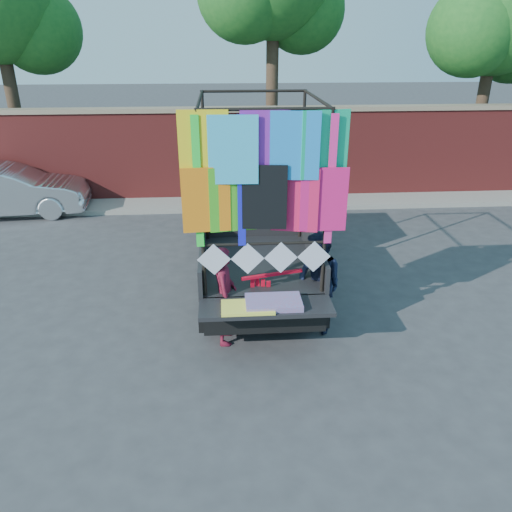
{
  "coord_description": "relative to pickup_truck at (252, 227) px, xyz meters",
  "views": [
    {
      "loc": [
        -0.55,
        -7.2,
        4.44
      ],
      "look_at": [
        -0.05,
        -0.11,
        1.27
      ],
      "focal_mm": 35.0,
      "sensor_mm": 36.0,
      "label": 1
    }
  ],
  "objects": [
    {
      "name": "streamer_bundle",
      "position": [
        0.04,
        -2.55,
        -0.03
      ],
      "size": [
        0.96,
        0.29,
        0.67
      ],
      "color": "#FA0D27",
      "rests_on": "ground"
    },
    {
      "name": "sedan",
      "position": [
        -6.23,
        3.78,
        -0.24
      ],
      "size": [
        4.13,
        1.74,
        1.33
      ],
      "primitive_type": "imported",
      "rotation": [
        0.0,
        0.0,
        1.66
      ],
      "color": "silver",
      "rests_on": "ground"
    },
    {
      "name": "ground",
      "position": [
        -0.03,
        -2.16,
        -0.91
      ],
      "size": [
        90.0,
        90.0,
        0.0
      ],
      "primitive_type": "plane",
      "color": "#38383A",
      "rests_on": "ground"
    },
    {
      "name": "tree_right",
      "position": [
        7.49,
        5.96,
        3.84
      ],
      "size": [
        4.2,
        3.3,
        6.62
      ],
      "color": "#38281C",
      "rests_on": "ground"
    },
    {
      "name": "pickup_truck",
      "position": [
        0.0,
        0.0,
        0.0
      ],
      "size": [
        2.27,
        5.69,
        3.58
      ],
      "color": "black",
      "rests_on": "ground"
    },
    {
      "name": "man",
      "position": [
        0.89,
        -2.44,
        -0.07
      ],
      "size": [
        0.97,
        1.03,
        1.67
      ],
      "primitive_type": "imported",
      "rotation": [
        0.0,
        0.0,
        -0.99
      ],
      "color": "#141A32",
      "rests_on": "ground"
    },
    {
      "name": "woman",
      "position": [
        -0.6,
        -2.64,
        -0.11
      ],
      "size": [
        0.38,
        0.58,
        1.59
      ],
      "primitive_type": "imported",
      "rotation": [
        0.0,
        0.0,
        1.57
      ],
      "color": "maroon",
      "rests_on": "ground"
    },
    {
      "name": "brick_wall",
      "position": [
        -0.03,
        4.84,
        0.42
      ],
      "size": [
        30.0,
        0.45,
        2.61
      ],
      "color": "maroon",
      "rests_on": "ground"
    },
    {
      "name": "curb",
      "position": [
        -0.03,
        4.14,
        -0.85
      ],
      "size": [
        30.0,
        1.2,
        0.12
      ],
      "primitive_type": "cube",
      "color": "gray",
      "rests_on": "ground"
    }
  ]
}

